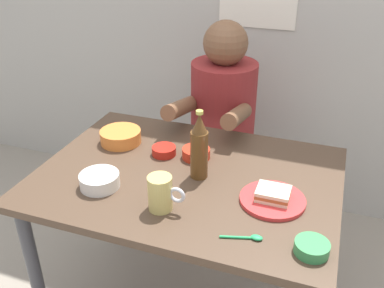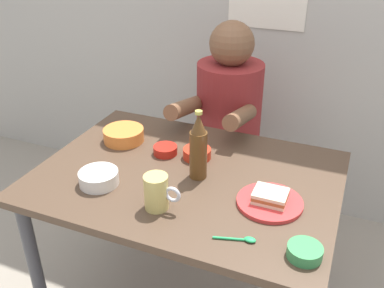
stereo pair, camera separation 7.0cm
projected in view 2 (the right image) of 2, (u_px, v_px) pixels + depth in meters
dining_table at (187, 194)px, 1.62m from camera, size 1.10×0.80×0.74m
stool at (226, 175)px, 2.29m from camera, size 0.34×0.34×0.45m
person_seated at (228, 105)px, 2.08m from camera, size 0.33×0.56×0.72m
plate_orange at (270, 202)px, 1.41m from camera, size 0.22×0.22×0.01m
sandwich at (270, 196)px, 1.40m from camera, size 0.11×0.09×0.04m
beer_mug at (157, 192)px, 1.37m from camera, size 0.13×0.08×0.12m
beer_bottle at (198, 148)px, 1.50m from camera, size 0.06×0.06×0.26m
sambal_bowl_red at (165, 150)px, 1.70m from camera, size 0.10×0.10×0.03m
soup_bowl_orange at (124, 134)px, 1.79m from camera, size 0.17×0.17×0.05m
rice_bowl_white at (99, 177)px, 1.50m from camera, size 0.14×0.14×0.05m
dip_bowl_green at (305, 251)px, 1.19m from camera, size 0.10×0.10×0.03m
sauce_bowl_chili at (197, 153)px, 1.67m from camera, size 0.11×0.11×0.04m
spoon at (242, 239)px, 1.25m from camera, size 0.12×0.05×0.01m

